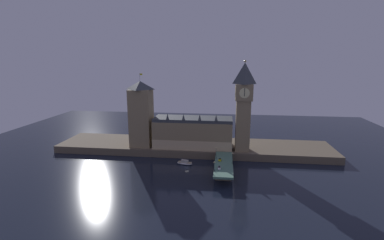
{
  "coord_description": "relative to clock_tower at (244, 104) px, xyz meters",
  "views": [
    {
      "loc": [
        25.47,
        -178.58,
        72.72
      ],
      "look_at": [
        0.98,
        20.0,
        29.57
      ],
      "focal_mm": 26.0,
      "sensor_mm": 36.0,
      "label": 1
    }
  ],
  "objects": [
    {
      "name": "boat_upstream",
      "position": [
        -40.97,
        -20.3,
        -40.02
      ],
      "size": [
        11.77,
        5.71,
        3.21
      ],
      "color": "white",
      "rests_on": "ground_plane"
    },
    {
      "name": "bridge",
      "position": [
        -13.35,
        -31.7,
        -36.56
      ],
      "size": [
        11.87,
        46.0,
        6.67
      ],
      "color": "#4C7560",
      "rests_on": "ground_plane"
    },
    {
      "name": "clock_tower",
      "position": [
        0.0,
        0.0,
        0.0
      ],
      "size": [
        12.77,
        12.88,
        67.18
      ],
      "color": "#8E7A56",
      "rests_on": "embankment"
    },
    {
      "name": "car_northbound_trail",
      "position": [
        -15.96,
        -42.2,
        -33.78
      ],
      "size": [
        1.85,
        4.27,
        1.58
      ],
      "color": "white",
      "rests_on": "bridge"
    },
    {
      "name": "victoria_tower",
      "position": [
        -78.95,
        2.93,
        -9.71
      ],
      "size": [
        16.57,
        16.57,
        57.46
      ],
      "color": "#8E7A56",
      "rests_on": "embankment"
    },
    {
      "name": "pedestrian_near_rail",
      "position": [
        -18.57,
        -46.56,
        -33.61
      ],
      "size": [
        0.38,
        0.38,
        1.72
      ],
      "color": "black",
      "rests_on": "bridge"
    },
    {
      "name": "parliament_hall",
      "position": [
        -38.01,
        4.86,
        -23.95
      ],
      "size": [
        60.78,
        22.46,
        27.93
      ],
      "color": "#8E7A56",
      "rests_on": "embankment"
    },
    {
      "name": "street_lamp_mid",
      "position": [
        -7.73,
        -31.7,
        -29.95
      ],
      "size": [
        1.34,
        0.6,
        7.32
      ],
      "color": "#2D3333",
      "rests_on": "bridge"
    },
    {
      "name": "street_lamp_far",
      "position": [
        -18.97,
        -16.98,
        -30.79
      ],
      "size": [
        1.34,
        0.6,
        5.95
      ],
      "color": "#2D3333",
      "rests_on": "bridge"
    },
    {
      "name": "embankment",
      "position": [
        -38.39,
        12.3,
        -38.37
      ],
      "size": [
        220.0,
        42.0,
        5.64
      ],
      "color": "brown",
      "rests_on": "ground_plane"
    },
    {
      "name": "ground_plane",
      "position": [
        -38.39,
        -26.7,
        -41.19
      ],
      "size": [
        400.0,
        400.0,
        0.0
      ],
      "primitive_type": "plane",
      "color": "black"
    },
    {
      "name": "car_northbound_lead",
      "position": [
        -15.96,
        -27.63,
        -33.84
      ],
      "size": [
        1.93,
        3.87,
        1.46
      ],
      "color": "yellow",
      "rests_on": "bridge"
    },
    {
      "name": "street_lamp_near",
      "position": [
        -18.97,
        -46.42,
        -30.61
      ],
      "size": [
        1.34,
        0.6,
        6.25
      ],
      "color": "#2D3333",
      "rests_on": "bridge"
    },
    {
      "name": "pedestrian_far_rail",
      "position": [
        -18.57,
        -24.16,
        -33.56
      ],
      "size": [
        0.38,
        0.38,
        1.8
      ],
      "color": "black",
      "rests_on": "bridge"
    }
  ]
}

